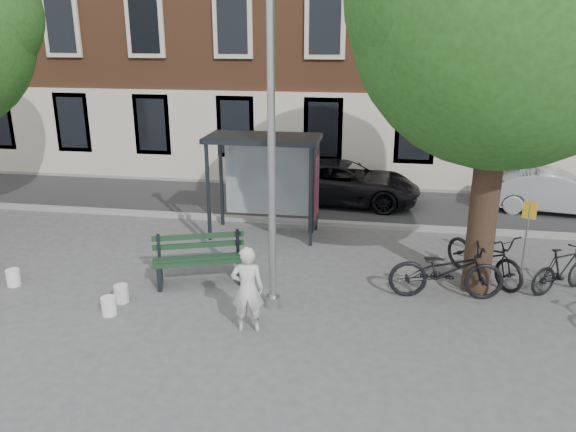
# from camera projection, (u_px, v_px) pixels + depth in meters

# --- Properties ---
(ground) EXTENTS (90.00, 90.00, 0.00)m
(ground) POSITION_uv_depth(u_px,v_px,m) (273.00, 307.00, 10.92)
(ground) COLOR #4C4C4F
(ground) RESTS_ON ground
(road) EXTENTS (40.00, 4.00, 0.01)m
(road) POSITION_uv_depth(u_px,v_px,m) (315.00, 203.00, 17.47)
(road) COLOR #28282B
(road) RESTS_ON ground
(curb_near) EXTENTS (40.00, 0.25, 0.12)m
(curb_near) POSITION_uv_depth(u_px,v_px,m) (307.00, 222.00, 15.58)
(curb_near) COLOR gray
(curb_near) RESTS_ON ground
(curb_far) EXTENTS (40.00, 0.25, 0.12)m
(curb_far) POSITION_uv_depth(u_px,v_px,m) (322.00, 185.00, 19.33)
(curb_far) COLOR gray
(curb_far) RESTS_ON ground
(lamppost) EXTENTS (0.28, 0.35, 6.11)m
(lamppost) POSITION_uv_depth(u_px,v_px,m) (272.00, 168.00, 10.04)
(lamppost) COLOR #9EA0A3
(lamppost) RESTS_ON ground
(tree_right) EXTENTS (5.76, 5.60, 8.20)m
(tree_right) POSITION_uv_depth(u_px,v_px,m) (510.00, 1.00, 9.83)
(tree_right) COLOR black
(tree_right) RESTS_ON ground
(bus_shelter) EXTENTS (2.85, 1.45, 2.62)m
(bus_shelter) POSITION_uv_depth(u_px,v_px,m) (279.00, 163.00, 14.26)
(bus_shelter) COLOR #1E2328
(bus_shelter) RESTS_ON ground
(painter) EXTENTS (0.64, 0.47, 1.60)m
(painter) POSITION_uv_depth(u_px,v_px,m) (248.00, 289.00, 9.85)
(painter) COLOR silver
(painter) RESTS_ON ground
(bench) EXTENTS (2.04, 1.23, 1.00)m
(bench) POSITION_uv_depth(u_px,v_px,m) (200.00, 262.00, 11.88)
(bench) COLOR #1E2328
(bench) RESTS_ON ground
(bike_a) EXTENTS (2.31, 0.98, 1.18)m
(bike_a) POSITION_uv_depth(u_px,v_px,m) (446.00, 270.00, 11.14)
(bike_a) COLOR black
(bike_a) RESTS_ON ground
(bike_c) EXTENTS (1.87, 2.14, 1.11)m
(bike_c) POSITION_uv_depth(u_px,v_px,m) (484.00, 255.00, 11.99)
(bike_c) COLOR black
(bike_c) RESTS_ON ground
(bike_d) EXTENTS (1.62, 1.27, 0.98)m
(bike_d) POSITION_uv_depth(u_px,v_px,m) (563.00, 270.00, 11.43)
(bike_d) COLOR black
(bike_d) RESTS_ON ground
(car_dark) EXTENTS (4.82, 2.50, 1.30)m
(car_dark) POSITION_uv_depth(u_px,v_px,m) (344.00, 182.00, 17.39)
(car_dark) COLOR black
(car_dark) RESTS_ON ground
(car_silver) EXTENTS (3.92, 1.79, 1.25)m
(car_silver) POSITION_uv_depth(u_px,v_px,m) (554.00, 192.00, 16.47)
(car_silver) COLOR #A3A4AA
(car_silver) RESTS_ON ground
(bucket_a) EXTENTS (0.30, 0.30, 0.36)m
(bucket_a) POSITION_uv_depth(u_px,v_px,m) (109.00, 306.00, 10.58)
(bucket_a) COLOR white
(bucket_a) RESTS_ON ground
(bucket_b) EXTENTS (0.35, 0.35, 0.36)m
(bucket_b) POSITION_uv_depth(u_px,v_px,m) (121.00, 294.00, 11.07)
(bucket_b) COLOR silver
(bucket_b) RESTS_ON ground
(bucket_c) EXTENTS (0.34, 0.34, 0.36)m
(bucket_c) POSITION_uv_depth(u_px,v_px,m) (13.00, 278.00, 11.80)
(bucket_c) COLOR white
(bucket_c) RESTS_ON ground
(notice_sign) EXTENTS (0.27, 0.13, 1.66)m
(notice_sign) POSITION_uv_depth(u_px,v_px,m) (528.00, 224.00, 12.07)
(notice_sign) COLOR #9EA0A3
(notice_sign) RESTS_ON ground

